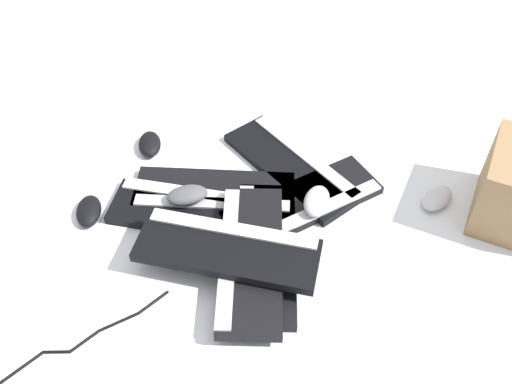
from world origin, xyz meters
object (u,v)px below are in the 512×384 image
(keyboard_1, at_px, (303,203))
(mouse_0, at_px, (187,195))
(keyboard_0, at_px, (265,251))
(mouse_2, at_px, (89,211))
(keyboard_2, at_px, (291,166))
(keyboard_5, at_px, (250,257))
(mouse_3, at_px, (317,201))
(mouse_1, at_px, (150,144))
(keyboard_6, at_px, (228,249))
(mouse_4, at_px, (437,198))
(keyboard_4, at_px, (193,211))
(keyboard_3, at_px, (214,192))

(keyboard_1, relative_size, mouse_0, 4.19)
(keyboard_0, relative_size, keyboard_1, 1.01)
(mouse_0, bearing_deg, mouse_2, -7.34)
(keyboard_2, bearing_deg, keyboard_5, -37.39)
(keyboard_5, xyz_separation_m, mouse_3, (-0.11, 0.22, 0.01))
(keyboard_5, xyz_separation_m, mouse_1, (-0.51, -0.15, -0.02))
(keyboard_5, height_order, mouse_3, mouse_3)
(keyboard_6, distance_m, mouse_0, 0.23)
(keyboard_1, bearing_deg, mouse_1, -136.29)
(keyboard_5, height_order, mouse_4, keyboard_5)
(keyboard_2, xyz_separation_m, keyboard_4, (0.08, -0.31, 0.00))
(mouse_2, bearing_deg, mouse_1, 147.12)
(keyboard_6, bearing_deg, mouse_0, -168.65)
(keyboard_3, height_order, mouse_3, mouse_3)
(keyboard_2, distance_m, keyboard_5, 0.37)
(keyboard_3, height_order, mouse_4, mouse_4)
(mouse_3, distance_m, mouse_4, 0.34)
(keyboard_0, height_order, mouse_3, mouse_3)
(keyboard_5, bearing_deg, keyboard_1, 126.17)
(keyboard_0, height_order, keyboard_6, keyboard_6)
(keyboard_4, bearing_deg, mouse_3, 71.89)
(keyboard_5, xyz_separation_m, mouse_2, (-0.30, -0.35, -0.02))
(keyboard_3, bearing_deg, keyboard_0, 15.18)
(mouse_4, bearing_deg, keyboard_3, -48.39)
(keyboard_2, xyz_separation_m, mouse_4, (0.25, 0.33, 0.01))
(keyboard_3, xyz_separation_m, mouse_1, (-0.25, -0.13, 0.01))
(mouse_0, distance_m, mouse_1, 0.27)
(mouse_4, bearing_deg, mouse_2, -42.94)
(keyboard_2, relative_size, keyboard_4, 1.02)
(keyboard_3, xyz_separation_m, keyboard_6, (0.25, -0.03, 0.06))
(keyboard_3, distance_m, mouse_4, 0.61)
(keyboard_4, bearing_deg, mouse_1, -169.46)
(keyboard_1, xyz_separation_m, mouse_4, (0.11, 0.35, 0.01))
(keyboard_5, distance_m, mouse_2, 0.46)
(mouse_0, bearing_deg, keyboard_2, -166.53)
(keyboard_1, bearing_deg, keyboard_5, -53.83)
(keyboard_2, xyz_separation_m, keyboard_6, (0.27, -0.27, 0.06))
(keyboard_1, relative_size, mouse_3, 4.19)
(keyboard_0, height_order, keyboard_1, same)
(keyboard_2, bearing_deg, mouse_3, 0.29)
(keyboard_0, height_order, mouse_1, mouse_1)
(keyboard_0, distance_m, mouse_3, 0.20)
(keyboard_6, bearing_deg, keyboard_0, 95.22)
(keyboard_1, height_order, keyboard_4, same)
(keyboard_0, relative_size, mouse_3, 4.22)
(keyboard_0, xyz_separation_m, keyboard_1, (-0.12, 0.15, 0.00))
(keyboard_2, height_order, keyboard_6, keyboard_6)
(mouse_1, bearing_deg, keyboard_0, -147.30)
(keyboard_2, bearing_deg, keyboard_4, -76.40)
(keyboard_6, bearing_deg, keyboard_5, 68.96)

